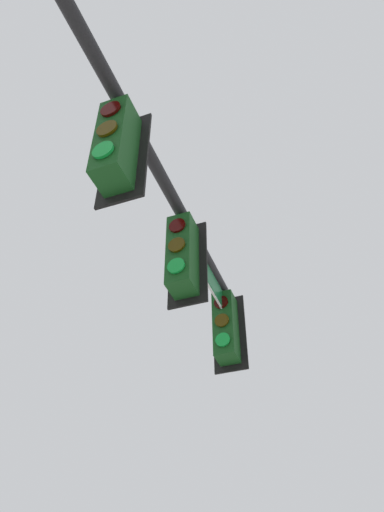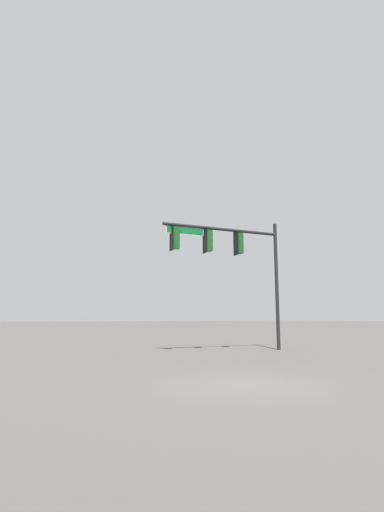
% 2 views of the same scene
% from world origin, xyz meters
% --- Properties ---
extents(ground_plane, '(400.00, 400.00, 0.00)m').
position_xyz_m(ground_plane, '(0.00, 0.00, 0.00)').
color(ground_plane, '#514F4C').
extents(signal_pole_near, '(6.67, 1.20, 6.87)m').
position_xyz_m(signal_pole_near, '(-5.84, -8.37, 5.14)').
color(signal_pole_near, black).
rests_on(signal_pole_near, ground_plane).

